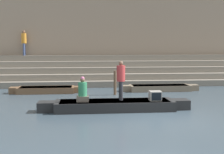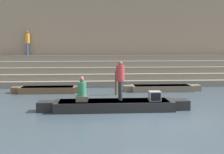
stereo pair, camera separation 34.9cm
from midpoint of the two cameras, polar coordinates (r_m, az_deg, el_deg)
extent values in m
plane|color=#3D4C56|center=(12.24, 8.07, -7.53)|extent=(120.00, 120.00, 0.00)
cube|color=gray|center=(22.13, 1.88, -0.82)|extent=(36.00, 3.10, 0.41)
cube|color=gray|center=(22.39, 1.78, 0.31)|extent=(36.00, 2.48, 0.41)
cube|color=gray|center=(22.66, 1.69, 1.41)|extent=(36.00, 1.86, 0.41)
cube|color=gray|center=(22.94, 1.59, 2.48)|extent=(36.00, 1.24, 0.41)
cube|color=gray|center=(23.22, 1.50, 3.53)|extent=(36.00, 0.62, 0.41)
cube|color=tan|center=(24.13, 1.25, 8.73)|extent=(34.20, 1.20, 7.95)
cube|color=brown|center=(23.63, 1.41, -0.14)|extent=(34.20, 0.12, 0.60)
cube|color=black|center=(13.56, -0.25, -5.21)|extent=(5.12, 1.30, 0.42)
cube|color=beige|center=(13.53, -0.26, -4.44)|extent=(4.71, 1.20, 0.05)
cube|color=black|center=(14.12, 11.67, -4.88)|extent=(0.72, 0.71, 0.42)
cube|color=black|center=(13.61, -12.64, -5.32)|extent=(0.72, 0.71, 0.42)
cylinder|color=olive|center=(14.23, -3.62, -4.23)|extent=(2.94, 0.04, 0.04)
cylinder|color=#28282D|center=(13.73, 0.84, -2.44)|extent=(0.16, 0.16, 0.82)
cylinder|color=#28282D|center=(13.53, 0.93, -2.56)|extent=(0.16, 0.16, 0.82)
cylinder|color=#B23333|center=(13.54, 0.89, 0.66)|extent=(0.37, 0.37, 0.69)
sphere|color=brown|center=(13.50, 0.89, 2.52)|extent=(0.20, 0.20, 0.20)
cube|color=#756656|center=(13.36, -6.13, -3.98)|extent=(0.52, 0.41, 0.24)
cylinder|color=#338456|center=(13.29, -6.15, -2.23)|extent=(0.37, 0.37, 0.58)
sphere|color=brown|center=(13.24, -6.17, -0.56)|extent=(0.20, 0.20, 0.20)
sphere|color=pink|center=(13.23, -6.17, -0.27)|extent=(0.17, 0.17, 0.17)
cube|color=#9E998E|center=(13.61, 7.18, -3.43)|extent=(0.50, 0.44, 0.41)
cube|color=black|center=(13.39, 7.39, -3.59)|extent=(0.42, 0.02, 0.33)
cube|color=#756651|center=(19.29, 8.23, -1.99)|extent=(3.70, 1.17, 0.35)
cube|color=#2D2D2D|center=(19.27, 8.23, -1.54)|extent=(3.40, 1.07, 0.05)
cube|color=#756651|center=(19.89, 14.14, -1.86)|extent=(0.52, 0.64, 0.35)
cube|color=#756651|center=(18.90, 2.00, -2.09)|extent=(0.52, 0.64, 0.35)
cube|color=brown|center=(18.72, -12.50, -2.31)|extent=(3.25, 1.17, 0.35)
cube|color=#2D2D2D|center=(18.70, -12.51, -1.85)|extent=(2.99, 1.07, 0.05)
cube|color=brown|center=(18.59, -6.82, -2.27)|extent=(0.46, 0.64, 0.35)
cube|color=brown|center=(19.04, -18.05, -2.33)|extent=(0.46, 0.64, 0.35)
cylinder|color=brown|center=(17.53, -0.02, -1.06)|extent=(0.16, 0.16, 1.37)
cylinder|color=#3D4C75|center=(23.53, -16.13, 4.88)|extent=(0.15, 0.15, 0.86)
cylinder|color=#3D4C75|center=(23.34, -16.22, 4.86)|extent=(0.15, 0.15, 0.86)
cylinder|color=orange|center=(23.43, -16.23, 6.81)|extent=(0.36, 0.36, 0.72)
sphere|color=brown|center=(23.44, -16.26, 7.94)|extent=(0.21, 0.21, 0.21)
camera|label=1|loc=(0.17, -90.69, -0.07)|focal=50.00mm
camera|label=2|loc=(0.17, 89.31, 0.07)|focal=50.00mm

